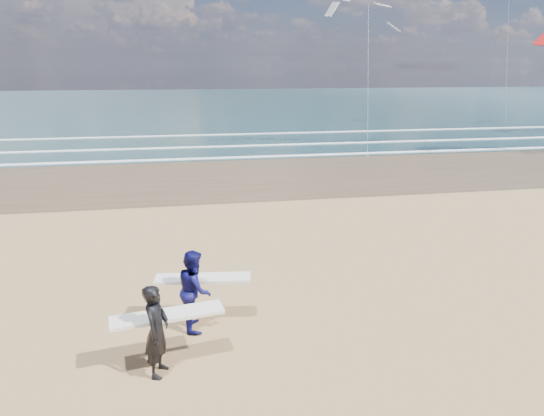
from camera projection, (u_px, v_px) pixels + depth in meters
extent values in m
cube|color=#473B26|center=(496.00, 164.00, 29.66)|extent=(220.00, 12.00, 0.01)
cube|color=#1B393C|center=(297.00, 102.00, 80.66)|extent=(220.00, 100.00, 0.02)
cube|color=white|center=(454.00, 150.00, 34.18)|extent=(220.00, 0.50, 0.05)
cube|color=white|center=(423.00, 141.00, 38.62)|extent=(220.00, 0.50, 0.05)
cube|color=white|center=(390.00, 131.00, 44.76)|extent=(220.00, 0.50, 0.05)
imported|color=black|center=(157.00, 331.00, 9.19)|extent=(0.62, 0.78, 1.86)
cube|color=silver|center=(168.00, 315.00, 9.52)|extent=(2.25, 0.86, 0.07)
imported|color=#0D0D4B|center=(195.00, 290.00, 10.89)|extent=(0.72, 0.92, 1.86)
cube|color=silver|center=(203.00, 278.00, 11.22)|extent=(2.25, 0.78, 0.07)
cube|color=slate|center=(368.00, 155.00, 32.24)|extent=(0.12, 0.12, 0.10)
cube|color=slate|center=(505.00, 131.00, 44.43)|extent=(0.12, 0.12, 0.10)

